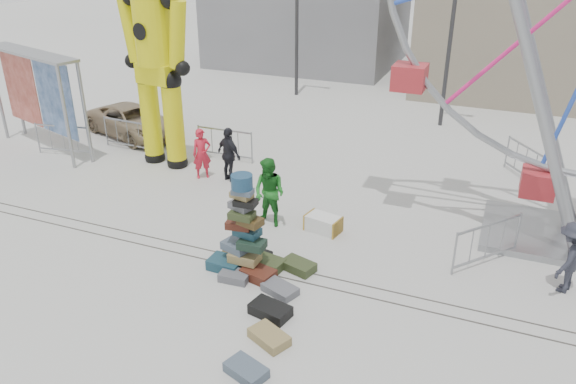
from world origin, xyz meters
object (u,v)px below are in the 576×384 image
at_px(pedestrian_green, 269,193).
at_px(pedestrian_black, 229,155).
at_px(suitcase_tower, 245,244).
at_px(barricade_dummy_a, 64,140).
at_px(crash_test_dummy, 156,58).
at_px(banner_scaffold, 34,77).
at_px(barricade_wheel_back, 525,163).
at_px(barricade_wheel_front, 487,243).
at_px(barricade_dummy_c, 225,144).
at_px(lamp_post_right, 457,9).
at_px(barricade_dummy_b, 128,135).
at_px(pedestrian_red, 202,154).
at_px(parked_suv, 133,121).
at_px(pedestrian_grey, 570,257).
at_px(steamer_trunk, 323,224).

xyz_separation_m(pedestrian_green, pedestrian_black, (-2.32, 2.16, -0.07)).
height_order(suitcase_tower, barricade_dummy_a, suitcase_tower).
bearing_deg(crash_test_dummy, banner_scaffold, -166.14).
xyz_separation_m(barricade_dummy_a, barricade_wheel_back, (14.79, 3.82, 0.00)).
xyz_separation_m(barricade_wheel_front, pedestrian_green, (-5.46, -0.15, 0.38)).
height_order(barricade_dummy_c, pedestrian_green, pedestrian_green).
relative_size(lamp_post_right, barricade_dummy_b, 4.00).
height_order(pedestrian_red, parked_suv, pedestrian_red).
distance_m(pedestrian_green, pedestrian_black, 3.17).
bearing_deg(barricade_dummy_b, lamp_post_right, 38.51).
bearing_deg(barricade_wheel_back, pedestrian_green, -82.21).
relative_size(banner_scaffold, barricade_dummy_c, 2.40).
distance_m(barricade_dummy_c, pedestrian_grey, 11.16).
xyz_separation_m(barricade_dummy_a, pedestrian_grey, (15.78, -2.21, 0.27)).
bearing_deg(barricade_wheel_front, steamer_trunk, 128.77).
bearing_deg(banner_scaffold, suitcase_tower, -6.18).
xyz_separation_m(barricade_dummy_a, pedestrian_red, (5.41, 0.14, 0.25)).
bearing_deg(parked_suv, barricade_dummy_a, 178.42).
height_order(lamp_post_right, barricade_dummy_a, lamp_post_right).
distance_m(suitcase_tower, barricade_wheel_front, 5.61).
bearing_deg(pedestrian_black, steamer_trunk, 176.08).
bearing_deg(banner_scaffold, lamp_post_right, 49.73).
bearing_deg(pedestrian_black, pedestrian_grey, -170.91).
distance_m(suitcase_tower, banner_scaffold, 11.06).
distance_m(barricade_wheel_front, barricade_wheel_back, 5.63).
bearing_deg(pedestrian_red, crash_test_dummy, 120.98).
relative_size(barricade_wheel_front, pedestrian_red, 1.25).
xyz_separation_m(barricade_wheel_front, parked_suv, (-13.11, 4.34, 0.02)).
bearing_deg(suitcase_tower, barricade_wheel_front, 30.09).
relative_size(suitcase_tower, barricade_dummy_c, 1.20).
xyz_separation_m(lamp_post_right, crash_test_dummy, (-8.00, -7.60, -0.97)).
xyz_separation_m(barricade_dummy_a, barricade_wheel_front, (14.10, -1.76, 0.00)).
distance_m(lamp_post_right, pedestrian_black, 10.31).
distance_m(pedestrian_red, pedestrian_grey, 10.63).
relative_size(lamp_post_right, barricade_dummy_a, 4.00).
xyz_separation_m(suitcase_tower, barricade_wheel_back, (5.78, 7.94, -0.12)).
xyz_separation_m(pedestrian_black, parked_suv, (-5.32, 2.33, -0.29)).
distance_m(barricade_wheel_front, pedestrian_red, 8.90).
height_order(suitcase_tower, pedestrian_grey, suitcase_tower).
height_order(suitcase_tower, barricade_wheel_front, suitcase_tower).
bearing_deg(crash_test_dummy, steamer_trunk, -12.78).
height_order(barricade_wheel_front, parked_suv, parked_suv).
relative_size(lamp_post_right, parked_suv, 1.96).
bearing_deg(pedestrian_green, barricade_dummy_c, 143.74).
xyz_separation_m(barricade_wheel_front, barricade_wheel_back, (0.69, 5.58, 0.00)).
xyz_separation_m(banner_scaffold, parked_suv, (1.99, 2.39, -2.03)).
height_order(barricade_dummy_a, pedestrian_red, pedestrian_red).
bearing_deg(barricade_wheel_back, crash_test_dummy, -109.45).
distance_m(suitcase_tower, pedestrian_grey, 7.04).
bearing_deg(barricade_dummy_a, parked_suv, 58.26).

